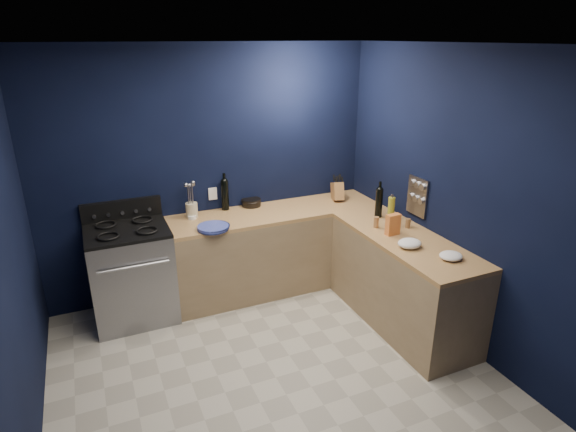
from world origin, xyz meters
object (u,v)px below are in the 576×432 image
plate_stack (213,228)px  knife_block (337,191)px  utensil_crock (192,210)px  crouton_bag (393,224)px  gas_range (132,275)px

plate_stack → knife_block: (1.53, 0.29, 0.08)m
plate_stack → utensil_crock: (-0.11, 0.41, 0.06)m
knife_block → plate_stack: bearing=-154.5°
plate_stack → knife_block: 1.56m
utensil_crock → crouton_bag: 2.02m
gas_range → plate_stack: (0.78, -0.22, 0.46)m
plate_stack → crouton_bag: crouton_bag is taller
crouton_bag → plate_stack: bearing=148.6°
plate_stack → crouton_bag: 1.71m
knife_block → crouton_bag: (-0.02, -1.09, -0.00)m
gas_range → crouton_bag: (2.29, -1.02, 0.54)m
plate_stack → knife_block: size_ratio=1.50×
gas_range → crouton_bag: crouton_bag is taller
gas_range → utensil_crock: bearing=15.9°
plate_stack → utensil_crock: 0.43m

